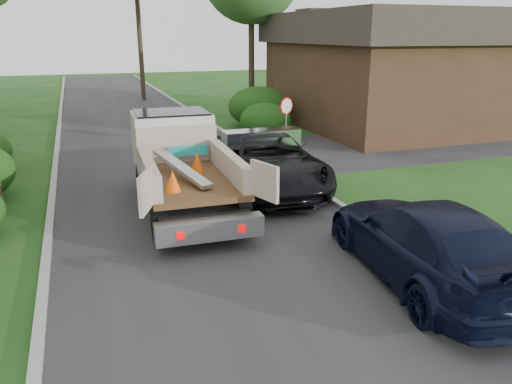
{
  "coord_description": "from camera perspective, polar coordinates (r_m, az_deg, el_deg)",
  "views": [
    {
      "loc": [
        -3.09,
        -10.31,
        4.97
      ],
      "look_at": [
        0.93,
        0.87,
        1.2
      ],
      "focal_mm": 35.0,
      "sensor_mm": 36.0,
      "label": 1
    }
  ],
  "objects": [
    {
      "name": "ground",
      "position": [
        11.86,
        -2.82,
        -7.2
      ],
      "size": [
        120.0,
        120.0,
        0.0
      ],
      "primitive_type": "plane",
      "color": "#154714",
      "rests_on": "ground"
    },
    {
      "name": "road",
      "position": [
        21.14,
        -10.82,
        3.7
      ],
      "size": [
        8.0,
        90.0,
        0.02
      ],
      "primitive_type": "cube",
      "color": "#28282B",
      "rests_on": "ground"
    },
    {
      "name": "side_street",
      "position": [
        25.01,
        17.94,
        5.3
      ],
      "size": [
        16.0,
        7.0,
        0.02
      ],
      "primitive_type": "cube",
      "color": "#28282B",
      "rests_on": "ground"
    },
    {
      "name": "curb_left",
      "position": [
        20.92,
        -21.97,
        2.73
      ],
      "size": [
        0.2,
        90.0,
        0.12
      ],
      "primitive_type": "cube",
      "color": "#9E9E99",
      "rests_on": "ground"
    },
    {
      "name": "curb_right",
      "position": [
        22.1,
        -0.27,
        4.77
      ],
      "size": [
        0.2,
        90.0,
        0.12
      ],
      "primitive_type": "cube",
      "color": "#9E9E99",
      "rests_on": "ground"
    },
    {
      "name": "stop_sign",
      "position": [
        21.26,
        3.47,
        8.93
      ],
      "size": [
        0.71,
        0.32,
        2.48
      ],
      "color": "slate",
      "rests_on": "ground"
    },
    {
      "name": "house_right",
      "position": [
        29.21,
        14.1,
        13.54
      ],
      "size": [
        9.72,
        12.96,
        6.2
      ],
      "rotation": [
        0.0,
        0.0,
        1.57
      ],
      "color": "#3B2818",
      "rests_on": "ground"
    },
    {
      "name": "hedge_right_a",
      "position": [
        25.29,
        1.1,
        8.22
      ],
      "size": [
        2.6,
        2.6,
        1.7
      ],
      "primitive_type": "ellipsoid",
      "color": "#133B0D",
      "rests_on": "ground"
    },
    {
      "name": "hedge_right_b",
      "position": [
        28.27,
        0.26,
        9.74
      ],
      "size": [
        3.38,
        3.38,
        2.21
      ],
      "primitive_type": "ellipsoid",
      "color": "#133B0D",
      "rests_on": "ground"
    },
    {
      "name": "flatbed_truck",
      "position": [
        15.5,
        -8.82,
        4.12
      ],
      "size": [
        3.22,
        6.95,
        2.59
      ],
      "rotation": [
        0.0,
        0.0,
        -0.04
      ],
      "color": "black",
      "rests_on": "ground"
    },
    {
      "name": "black_pickup",
      "position": [
        16.74,
        1.14,
        3.61
      ],
      "size": [
        3.72,
        6.93,
        1.85
      ],
      "primitive_type": "imported",
      "rotation": [
        0.0,
        0.0,
        -0.1
      ],
      "color": "black",
      "rests_on": "ground"
    },
    {
      "name": "navy_suv",
      "position": [
        11.02,
        18.93,
        -5.33
      ],
      "size": [
        3.11,
        6.16,
        1.71
      ],
      "primitive_type": "imported",
      "rotation": [
        0.0,
        0.0,
        3.02
      ],
      "color": "black",
      "rests_on": "ground"
    }
  ]
}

